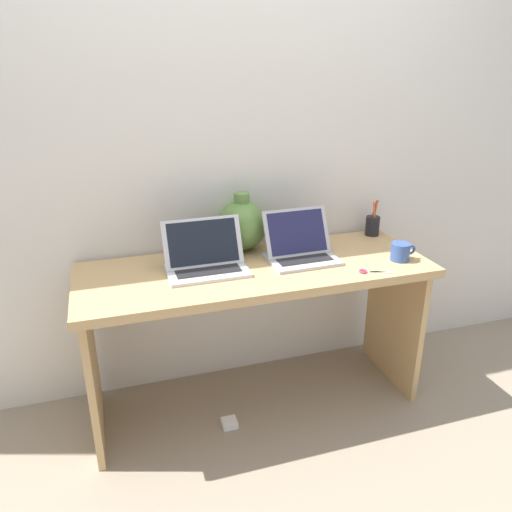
# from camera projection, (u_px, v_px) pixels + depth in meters

# --- Properties ---
(ground_plane) EXTENTS (6.00, 6.00, 0.00)m
(ground_plane) POSITION_uv_depth(u_px,v_px,m) (256.00, 400.00, 2.51)
(ground_plane) COLOR gray
(back_wall) EXTENTS (4.40, 0.04, 2.40)m
(back_wall) POSITION_uv_depth(u_px,v_px,m) (235.00, 151.00, 2.36)
(back_wall) COLOR silver
(back_wall) RESTS_ON ground
(desk) EXTENTS (1.59, 0.58, 0.74)m
(desk) POSITION_uv_depth(u_px,v_px,m) (256.00, 297.00, 2.30)
(desk) COLOR tan
(desk) RESTS_ON ground
(laptop_left) EXTENTS (0.35, 0.24, 0.22)m
(laptop_left) POSITION_uv_depth(u_px,v_px,m) (205.00, 258.00, 2.18)
(laptop_left) COLOR silver
(laptop_left) RESTS_ON desk
(laptop_right) EXTENTS (0.32, 0.25, 0.22)m
(laptop_right) POSITION_uv_depth(u_px,v_px,m) (300.00, 247.00, 2.31)
(laptop_right) COLOR #B2B2B7
(laptop_right) RESTS_ON desk
(green_vase) EXTENTS (0.24, 0.24, 0.28)m
(green_vase) POSITION_uv_depth(u_px,v_px,m) (242.00, 225.00, 2.39)
(green_vase) COLOR #5B843D
(green_vase) RESTS_ON desk
(coffee_mug) EXTENTS (0.12, 0.09, 0.08)m
(coffee_mug) POSITION_uv_depth(u_px,v_px,m) (401.00, 252.00, 2.29)
(coffee_mug) COLOR #335199
(coffee_mug) RESTS_ON desk
(pen_cup) EXTENTS (0.07, 0.07, 0.19)m
(pen_cup) POSITION_uv_depth(u_px,v_px,m) (372.00, 225.00, 2.61)
(pen_cup) COLOR black
(pen_cup) RESTS_ON desk
(scissors) EXTENTS (0.14, 0.08, 0.01)m
(scissors) POSITION_uv_depth(u_px,v_px,m) (370.00, 272.00, 2.18)
(scissors) COLOR #B7B7BC
(scissors) RESTS_ON desk
(power_brick) EXTENTS (0.07, 0.07, 0.03)m
(power_brick) POSITION_uv_depth(u_px,v_px,m) (230.00, 423.00, 2.34)
(power_brick) COLOR white
(power_brick) RESTS_ON ground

